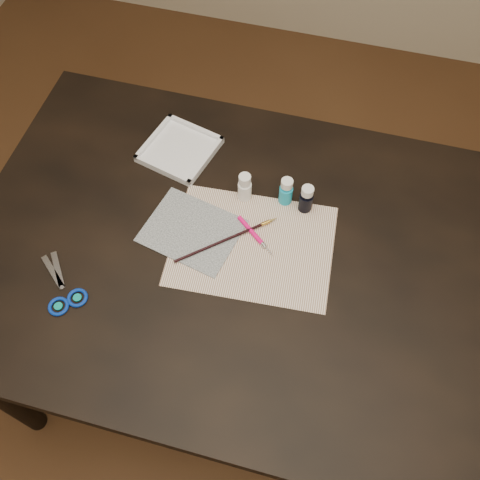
% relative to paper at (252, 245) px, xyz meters
% --- Properties ---
extents(ground, '(3.50, 3.50, 0.02)m').
position_rel_paper_xyz_m(ground, '(-0.02, -0.02, -0.76)').
color(ground, '#422614').
rests_on(ground, ground).
extents(table, '(1.30, 0.90, 0.75)m').
position_rel_paper_xyz_m(table, '(-0.02, -0.02, -0.38)').
color(table, black).
rests_on(table, ground).
extents(paper, '(0.39, 0.31, 0.00)m').
position_rel_paper_xyz_m(paper, '(0.00, 0.00, 0.00)').
color(paper, white).
rests_on(paper, table).
extents(canvas, '(0.25, 0.22, 0.00)m').
position_rel_paper_xyz_m(canvas, '(-0.15, 0.00, 0.00)').
color(canvas, black).
rests_on(canvas, paper).
extents(paint_bottle_white, '(0.04, 0.04, 0.08)m').
position_rel_paper_xyz_m(paint_bottle_white, '(-0.05, 0.13, 0.04)').
color(paint_bottle_white, white).
rests_on(paint_bottle_white, table).
extents(paint_bottle_cyan, '(0.04, 0.04, 0.08)m').
position_rel_paper_xyz_m(paint_bottle_cyan, '(0.05, 0.14, 0.04)').
color(paint_bottle_cyan, '#15A8D2').
rests_on(paint_bottle_cyan, table).
extents(paint_bottle_navy, '(0.04, 0.04, 0.08)m').
position_rel_paper_xyz_m(paint_bottle_navy, '(0.10, 0.13, 0.04)').
color(paint_bottle_navy, black).
rests_on(paint_bottle_navy, table).
extents(paintbrush, '(0.21, 0.18, 0.01)m').
position_rel_paper_xyz_m(paintbrush, '(-0.06, -0.00, 0.01)').
color(paintbrush, black).
rests_on(paintbrush, canvas).
extents(craft_knife, '(0.11, 0.09, 0.01)m').
position_rel_paper_xyz_m(craft_knife, '(0.00, 0.02, 0.01)').
color(craft_knife, '#F70870').
rests_on(craft_knife, paper).
extents(scissors, '(0.20, 0.18, 0.01)m').
position_rel_paper_xyz_m(scissors, '(-0.40, -0.21, 0.00)').
color(scissors, silver).
rests_on(scissors, table).
extents(palette_tray, '(0.21, 0.21, 0.02)m').
position_rel_paper_xyz_m(palette_tray, '(-0.25, 0.23, 0.01)').
color(palette_tray, white).
rests_on(palette_tray, table).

